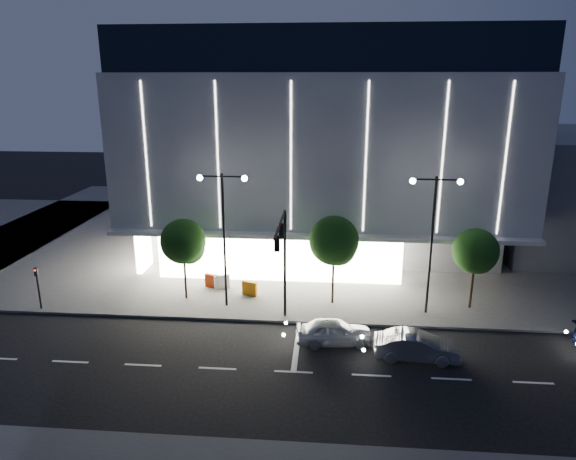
# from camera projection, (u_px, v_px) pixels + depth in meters

# --- Properties ---
(ground) EXTENTS (160.00, 160.00, 0.00)m
(ground) POSITION_uv_depth(u_px,v_px,m) (259.00, 355.00, 28.10)
(ground) COLOR black
(ground) RESTS_ON ground
(sidewalk_museum) EXTENTS (70.00, 40.00, 0.15)m
(sidewalk_museum) POSITION_uv_depth(u_px,v_px,m) (342.00, 232.00, 50.65)
(sidewalk_museum) COLOR #474747
(sidewalk_museum) RESTS_ON ground
(museum) EXTENTS (30.00, 25.80, 18.00)m
(museum) POSITION_uv_depth(u_px,v_px,m) (323.00, 140.00, 46.62)
(museum) COLOR #4C4C51
(museum) RESTS_ON ground
(annex_building) EXTENTS (16.00, 20.00, 10.00)m
(annex_building) POSITION_uv_depth(u_px,v_px,m) (571.00, 187.00, 47.60)
(annex_building) COLOR #4C4C51
(annex_building) RESTS_ON ground
(traffic_mast) EXTENTS (0.33, 5.89, 7.07)m
(traffic_mast) POSITION_uv_depth(u_px,v_px,m) (283.00, 250.00, 29.81)
(traffic_mast) COLOR black
(traffic_mast) RESTS_ON ground
(street_lamp_west) EXTENTS (3.16, 0.36, 9.00)m
(street_lamp_west) POSITION_uv_depth(u_px,v_px,m) (224.00, 221.00, 32.42)
(street_lamp_west) COLOR black
(street_lamp_west) RESTS_ON ground
(street_lamp_east) EXTENTS (3.16, 0.36, 9.00)m
(street_lamp_east) POSITION_uv_depth(u_px,v_px,m) (433.00, 225.00, 31.38)
(street_lamp_east) COLOR black
(street_lamp_east) RESTS_ON ground
(ped_signal_far) EXTENTS (0.22, 0.24, 3.00)m
(ped_signal_far) POSITION_uv_depth(u_px,v_px,m) (38.00, 284.00, 33.07)
(ped_signal_far) COLOR black
(ped_signal_far) RESTS_ON ground
(tree_left) EXTENTS (3.02, 3.02, 5.72)m
(tree_left) POSITION_uv_depth(u_px,v_px,m) (184.00, 244.00, 34.17)
(tree_left) COLOR black
(tree_left) RESTS_ON ground
(tree_mid) EXTENTS (3.25, 3.25, 6.15)m
(tree_mid) POSITION_uv_depth(u_px,v_px,m) (334.00, 243.00, 33.29)
(tree_mid) COLOR black
(tree_mid) RESTS_ON ground
(tree_right) EXTENTS (2.91, 2.91, 5.51)m
(tree_right) POSITION_uv_depth(u_px,v_px,m) (476.00, 253.00, 32.70)
(tree_right) COLOR black
(tree_right) RESTS_ON ground
(car_lead) EXTENTS (4.49, 2.18, 1.48)m
(car_lead) POSITION_uv_depth(u_px,v_px,m) (334.00, 332.00, 29.20)
(car_lead) COLOR #B9BCC1
(car_lead) RESTS_ON ground
(car_second) EXTENTS (4.61, 1.84, 1.49)m
(car_second) POSITION_uv_depth(u_px,v_px,m) (416.00, 346.00, 27.57)
(car_second) COLOR gray
(car_second) RESTS_ON ground
(barrier_a) EXTENTS (1.11, 0.65, 1.00)m
(barrier_a) POSITION_uv_depth(u_px,v_px,m) (212.00, 281.00, 36.82)
(barrier_a) COLOR red
(barrier_a) RESTS_ON sidewalk_museum
(barrier_b) EXTENTS (1.11, 0.67, 1.00)m
(barrier_b) POSITION_uv_depth(u_px,v_px,m) (222.00, 282.00, 36.70)
(barrier_b) COLOR white
(barrier_b) RESTS_ON sidewalk_museum
(barrier_c) EXTENTS (1.12, 0.62, 1.00)m
(barrier_c) POSITION_uv_depth(u_px,v_px,m) (250.00, 288.00, 35.51)
(barrier_c) COLOR orange
(barrier_c) RESTS_ON sidewalk_museum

